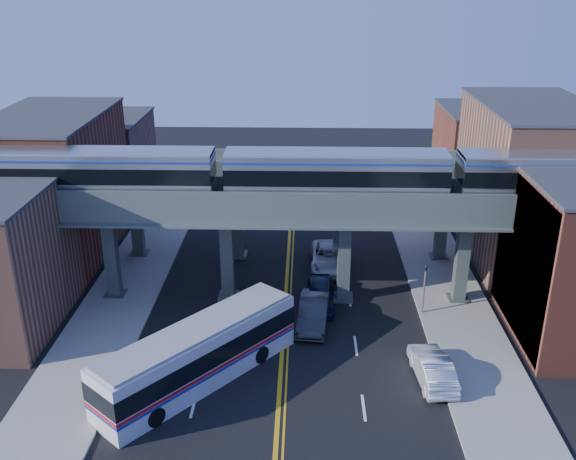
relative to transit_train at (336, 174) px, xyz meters
The scene contains 19 objects.
ground 12.59m from the transit_train, 112.22° to the right, with size 120.00×120.00×0.00m, color black.
sidewalk_west 17.45m from the transit_train, behind, with size 5.00×70.00×0.16m, color gray.
sidewalk_east 12.42m from the transit_train, 13.66° to the left, with size 5.00×70.00×0.16m, color gray.
building_west_b 23.48m from the transit_train, 159.82° to the left, with size 8.00×14.00×11.00m, color brown.
building_west_c 30.68m from the transit_train, 136.03° to the left, with size 8.00×10.00×8.00m, color #875A46.
building_east_b 17.49m from the transit_train, 27.71° to the left, with size 8.00×14.00×12.00m, color #875A46.
building_east_c 26.36m from the transit_train, 54.05° to the left, with size 8.00×10.00×9.00m, color brown.
mural_panel 12.76m from the transit_train, 19.52° to the right, with size 0.10×9.50×9.50m, color teal.
elevated_viaduct_near 4.23m from the transit_train, behind, with size 52.00×3.60×7.40m.
elevated_viaduct_far 8.18m from the transit_train, 115.03° to the left, with size 52.00×3.60×7.40m.
transit_train is the anchor object (origin of this frame).
stop_sign 9.41m from the transit_train, 120.70° to the right, with size 0.76×0.09×2.63m.
traffic_signal 9.29m from the transit_train, 18.63° to the right, with size 0.15×0.18×4.10m.
transit_bus 14.54m from the transit_train, 128.40° to the right, with size 10.38×11.48×3.27m.
car_lane_a 8.41m from the transit_train, 134.34° to the right, with size 2.01×5.00×1.70m, color black.
car_lane_b 9.09m from the transit_train, 111.41° to the right, with size 1.83×5.25×1.73m, color #2B2C2E.
car_lane_c 9.86m from the transit_train, 90.92° to the left, with size 2.67×5.80×1.61m, color silver.
car_lane_d 19.49m from the transit_train, 91.10° to the left, with size 2.23×5.49×1.59m, color silver.
car_parked_curb 13.62m from the transit_train, 60.92° to the right, with size 1.72×4.92×1.62m, color silver.
Camera 1 is at (1.27, -31.79, 21.47)m, focal length 40.00 mm.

